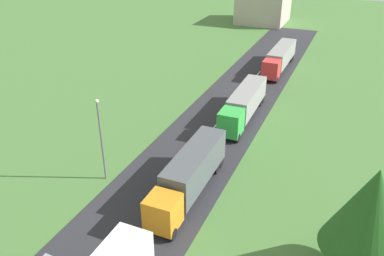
# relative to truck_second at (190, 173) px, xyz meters

# --- Properties ---
(road) EXTENTS (10.00, 140.00, 0.06)m
(road) POSITION_rel_truck_second_xyz_m (-2.43, -4.78, -2.16)
(road) COLOR #2B2B30
(road) RESTS_ON ground
(lane_marking_centre) EXTENTS (0.16, 124.32, 0.01)m
(lane_marking_centre) POSITION_rel_truck_second_xyz_m (-2.43, -7.27, -2.12)
(lane_marking_centre) COLOR white
(lane_marking_centre) RESTS_ON road
(truck_second) EXTENTS (2.52, 12.28, 3.78)m
(truck_second) POSITION_rel_truck_second_xyz_m (0.00, 0.00, 0.00)
(truck_second) COLOR orange
(truck_second) RESTS_ON road
(truck_third) EXTENTS (2.67, 13.07, 3.42)m
(truck_third) POSITION_rel_truck_second_xyz_m (-0.03, 16.48, -0.14)
(truck_third) COLOR green
(truck_third) RESTS_ON road
(truck_fourth) EXTENTS (2.61, 13.90, 3.43)m
(truck_fourth) POSITION_rel_truck_second_xyz_m (0.08, 36.44, -0.14)
(truck_fourth) COLOR red
(truck_fourth) RESTS_ON road
(lamppost_second) EXTENTS (0.36, 0.36, 8.15)m
(lamppost_second) POSITION_rel_truck_second_xyz_m (-8.27, -0.94, 2.36)
(lamppost_second) COLOR slate
(lamppost_second) RESTS_ON ground
(tree_oak) EXTENTS (5.54, 5.54, 8.65)m
(tree_oak) POSITION_rel_truck_second_xyz_m (13.99, -3.91, 3.40)
(tree_oak) COLOR #513823
(tree_oak) RESTS_ON ground
(distant_building) EXTENTS (10.95, 11.88, 6.91)m
(distant_building) POSITION_rel_truck_second_xyz_m (-10.97, 69.15, 1.27)
(distant_building) COLOR #B2A899
(distant_building) RESTS_ON ground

